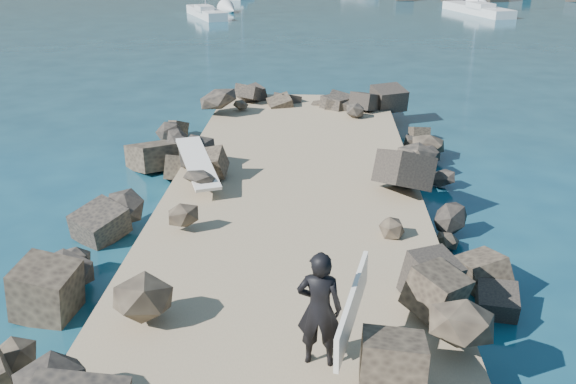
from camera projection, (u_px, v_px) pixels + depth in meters
name	position (u px, v px, depth m)	size (l,w,h in m)	color
ground	(290.00, 238.00, 14.19)	(800.00, 800.00, 0.00)	#0F384C
jetty	(285.00, 270.00, 12.23)	(6.00, 26.00, 0.60)	#8C7759
riprap_left	(141.00, 245.00, 12.76)	(2.60, 22.00, 1.00)	black
riprap_right	(435.00, 252.00, 12.47)	(2.60, 22.00, 1.00)	black
surfboard_resting	(198.00, 167.00, 15.37)	(0.60, 2.41, 0.08)	silver
surfer_with_board	(324.00, 309.00, 8.81)	(1.06, 2.12, 1.74)	black
sailboat_a	(206.00, 13.00, 50.98)	(4.28, 6.86, 8.30)	silver
sailboat_c	(478.00, 9.00, 53.07)	(4.47, 8.64, 10.09)	silver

